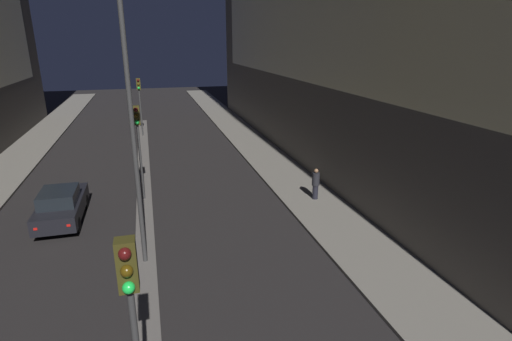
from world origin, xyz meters
TOP-DOWN VIEW (x-y plane):
  - median_strip at (0.00, 19.14)m, footprint 0.74×36.28m
  - traffic_light_near at (0.00, 2.69)m, footprint 0.32×0.42m
  - traffic_light_mid at (0.00, 16.24)m, footprint 0.32×0.42m
  - traffic_light_far at (0.00, 30.54)m, footprint 0.32×0.42m
  - street_lamp at (0.00, 10.10)m, footprint 0.58×0.58m
  - car_left_lane at (-3.48, 14.70)m, footprint 1.71×4.28m
  - pedestrian_on_right_sidewalk at (8.25, 13.92)m, footprint 0.37×0.37m

SIDE VIEW (x-z plane):
  - median_strip at x=0.00m, z-range 0.00..0.11m
  - car_left_lane at x=-3.48m, z-range 0.00..1.56m
  - pedestrian_on_right_sidewalk at x=8.25m, z-range 0.16..1.74m
  - traffic_light_near at x=0.00m, z-range 1.20..5.85m
  - traffic_light_mid at x=0.00m, z-range 1.20..5.85m
  - traffic_light_far at x=0.00m, z-range 1.20..5.85m
  - street_lamp at x=0.00m, z-range 2.05..11.86m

